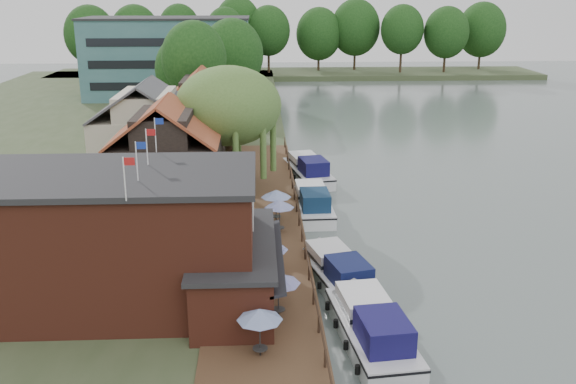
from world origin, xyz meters
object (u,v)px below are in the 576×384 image
object	(u,v)px
umbrella_3	(271,260)
cruiser_3	(308,167)
willow	(229,130)
hotel_block	(168,57)
cottage_a	(166,157)
cruiser_0	(372,322)
pub	(148,238)
umbrella_2	(257,281)
umbrella_4	(258,231)
cruiser_1	(338,268)
umbrella_0	(260,332)
umbrella_6	(276,206)
cottage_c	(201,111)
cottage_b	(147,130)
cruiser_2	(312,199)
umbrella_1	(278,295)
umbrella_5	(279,216)

from	to	relation	value
umbrella_3	cruiser_3	world-z (taller)	umbrella_3
willow	umbrella_3	bearing A→B (deg)	-80.36
hotel_block	cottage_a	size ratio (longest dim) A/B	2.95
cottage_a	umbrella_3	bearing A→B (deg)	-59.51
umbrella_3	cruiser_0	size ratio (longest dim) A/B	0.24
pub	umbrella_2	distance (m)	6.20
willow	umbrella_4	bearing A→B (deg)	-80.12
willow	cruiser_0	bearing A→B (deg)	-71.15
hotel_block	cruiser_0	world-z (taller)	hotel_block
cruiser_1	cruiser_3	world-z (taller)	cruiser_3
umbrella_0	pub	bearing A→B (deg)	134.64
umbrella_6	cottage_a	bearing A→B (deg)	159.96
cottage_a	cruiser_0	bearing A→B (deg)	-55.75
umbrella_0	umbrella_2	bearing A→B (deg)	91.30
pub	cruiser_1	xyz separation A→B (m)	(10.55, 3.58, -3.52)
cottage_c	umbrella_3	distance (m)	32.56
hotel_block	umbrella_2	distance (m)	73.01
willow	cruiser_1	xyz separation A→B (m)	(7.05, -16.42, -5.08)
cottage_a	hotel_block	bearing A→B (deg)	97.13
pub	umbrella_2	xyz separation A→B (m)	(5.71, -0.54, -2.36)
willow	cruiser_1	size ratio (longest dim) A/B	1.11
cottage_b	umbrella_6	distance (m)	17.32
cruiser_0	cruiser_2	distance (m)	20.13
umbrella_2	cruiser_2	world-z (taller)	umbrella_2
hotel_block	umbrella_1	bearing A→B (deg)	-78.58
cruiser_0	umbrella_6	bearing A→B (deg)	99.31
cottage_c	umbrella_4	distance (m)	27.84
willow	hotel_block	bearing A→B (deg)	102.71
umbrella_5	umbrella_6	size ratio (longest dim) A/B	1.00
cottage_b	umbrella_3	bearing A→B (deg)	-65.20
umbrella_6	cruiser_3	bearing A→B (deg)	76.68
pub	umbrella_5	xyz separation A→B (m)	(7.26, 9.72, -2.36)
umbrella_1	cottage_c	bearing A→B (deg)	100.62
umbrella_4	umbrella_3	bearing A→B (deg)	-81.02
umbrella_4	cruiser_1	xyz separation A→B (m)	(4.77, -3.34, -1.15)
umbrella_2	cruiser_2	bearing A→B (deg)	75.71
cottage_c	cruiser_0	xyz separation A→B (m)	(11.44, -37.27, -4.03)
cottage_c	cruiser_2	xyz separation A→B (m)	(10.13, -17.19, -4.07)
umbrella_4	hotel_block	bearing A→B (deg)	102.13
hotel_block	cruiser_1	distance (m)	70.18
umbrella_1	cruiser_3	bearing A→B (deg)	82.58
cottage_a	cruiser_2	size ratio (longest dim) A/B	0.88
cruiser_2	cruiser_3	distance (m)	9.70
umbrella_4	cruiser_0	size ratio (longest dim) A/B	0.24
umbrella_4	umbrella_6	xyz separation A→B (m)	(1.33, 5.12, 0.00)
cruiser_3	cottage_c	bearing A→B (deg)	133.51
cottage_a	umbrella_5	size ratio (longest dim) A/B	3.62
umbrella_2	umbrella_6	bearing A→B (deg)	83.68
pub	cruiser_1	distance (m)	11.68
umbrella_0	umbrella_1	distance (m)	3.84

